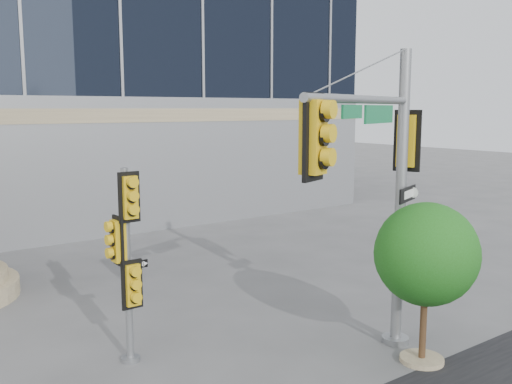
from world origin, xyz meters
TOP-DOWN VIEW (x-y plane):
  - ground at (0.00, 0.00)m, footprint 120.00×120.00m
  - main_signal_pole at (1.21, -1.20)m, footprint 5.04×2.31m
  - secondary_signal_pole at (-3.20, 1.90)m, footprint 0.73×0.55m
  - street_tree at (2.04, -1.78)m, footprint 2.27×2.22m

SIDE VIEW (x-z plane):
  - ground at x=0.00m, z-range 0.00..0.00m
  - street_tree at x=2.04m, z-range 0.56..4.10m
  - secondary_signal_pole at x=-3.20m, z-range 0.37..4.65m
  - main_signal_pole at x=1.21m, z-range 0.82..7.63m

